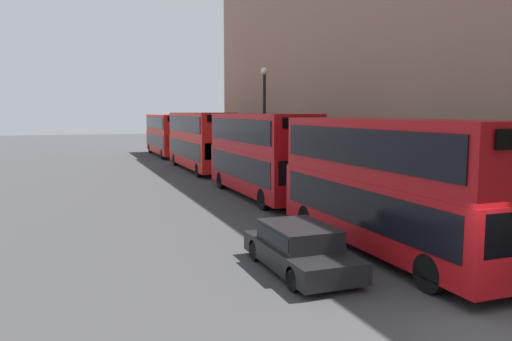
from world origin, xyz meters
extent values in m
plane|color=#38383A|center=(0.00, 0.00, 0.00)|extent=(200.00, 200.00, 0.00)
cube|color=#A80F14|center=(1.60, 6.04, 1.37)|extent=(2.55, 10.03, 2.04)
cube|color=#A80F14|center=(1.60, 6.04, 3.32)|extent=(2.50, 9.83, 1.86)
cube|color=black|center=(1.60, 6.04, 1.61)|extent=(2.59, 9.23, 1.14)
cube|color=black|center=(1.60, 6.04, 3.41)|extent=(2.59, 9.23, 1.12)
cylinder|color=black|center=(0.48, 2.62, 0.50)|extent=(0.30, 1.00, 1.00)
cylinder|color=black|center=(2.73, 2.62, 0.50)|extent=(0.30, 1.00, 1.00)
cylinder|color=black|center=(0.48, 9.45, 0.50)|extent=(0.30, 1.00, 1.00)
cylinder|color=black|center=(2.73, 9.45, 0.50)|extent=(0.30, 1.00, 1.00)
cube|color=#A80F14|center=(1.60, 17.37, 1.43)|extent=(2.55, 10.05, 2.16)
cube|color=#A80F14|center=(1.60, 17.37, 3.45)|extent=(2.50, 9.85, 1.88)
cube|color=black|center=(1.60, 17.37, 1.69)|extent=(2.59, 9.24, 1.21)
cube|color=black|center=(1.60, 17.37, 3.54)|extent=(2.59, 9.24, 1.13)
cube|color=black|center=(1.60, 12.38, 1.86)|extent=(2.17, 0.06, 1.08)
cube|color=black|center=(1.60, 12.38, 4.01)|extent=(1.78, 0.06, 0.45)
cylinder|color=black|center=(0.48, 13.95, 0.50)|extent=(0.30, 1.00, 1.00)
cylinder|color=black|center=(2.73, 13.95, 0.50)|extent=(0.30, 1.00, 1.00)
cylinder|color=black|center=(0.48, 20.80, 0.50)|extent=(0.30, 1.00, 1.00)
cylinder|color=black|center=(2.73, 20.80, 0.50)|extent=(0.30, 1.00, 1.00)
cube|color=red|center=(1.60, 30.41, 1.45)|extent=(2.55, 11.37, 2.19)
cube|color=red|center=(1.60, 30.41, 3.49)|extent=(2.50, 11.14, 1.90)
cube|color=black|center=(1.60, 30.41, 1.71)|extent=(2.59, 10.46, 1.23)
cube|color=black|center=(1.60, 30.41, 3.59)|extent=(2.59, 10.46, 1.14)
cube|color=black|center=(1.60, 24.76, 1.88)|extent=(2.17, 0.06, 1.10)
cube|color=black|center=(1.60, 24.76, 4.06)|extent=(1.78, 0.06, 0.46)
cylinder|color=black|center=(0.48, 26.33, 0.50)|extent=(0.30, 1.00, 1.00)
cylinder|color=black|center=(2.73, 26.33, 0.50)|extent=(0.30, 1.00, 1.00)
cylinder|color=black|center=(0.48, 34.50, 0.50)|extent=(0.30, 1.00, 1.00)
cylinder|color=black|center=(2.73, 34.50, 0.50)|extent=(0.30, 1.00, 1.00)
cube|color=red|center=(1.60, 44.39, 1.40)|extent=(2.55, 11.18, 2.10)
cube|color=red|center=(1.60, 44.39, 3.34)|extent=(2.50, 10.96, 1.78)
cube|color=black|center=(1.60, 44.39, 1.65)|extent=(2.59, 10.29, 1.17)
cube|color=black|center=(1.60, 44.39, 3.42)|extent=(2.59, 10.29, 1.07)
cube|color=black|center=(1.60, 38.83, 1.82)|extent=(2.17, 0.06, 1.05)
cube|color=black|center=(1.60, 38.83, 3.87)|extent=(1.78, 0.06, 0.43)
cylinder|color=black|center=(0.48, 40.40, 0.50)|extent=(0.30, 1.00, 1.00)
cylinder|color=black|center=(2.73, 40.40, 0.50)|extent=(0.30, 1.00, 1.00)
cylinder|color=black|center=(0.48, 48.38, 0.50)|extent=(0.30, 1.00, 1.00)
cylinder|color=black|center=(2.73, 48.38, 0.50)|extent=(0.30, 1.00, 1.00)
cube|color=black|center=(-1.80, 5.29, 0.47)|extent=(1.86, 4.35, 0.57)
cube|color=black|center=(-1.80, 5.39, 1.03)|extent=(1.64, 2.39, 0.55)
cube|color=black|center=(-1.80, 5.39, 1.06)|extent=(1.67, 2.27, 0.35)
cylinder|color=black|center=(-2.62, 3.89, 0.32)|extent=(0.22, 0.64, 0.64)
cylinder|color=black|center=(-0.98, 3.89, 0.32)|extent=(0.22, 0.64, 0.64)
cylinder|color=black|center=(-2.62, 6.68, 0.32)|extent=(0.22, 0.64, 0.64)
cylinder|color=black|center=(-0.98, 6.68, 0.32)|extent=(0.22, 0.64, 0.64)
cylinder|color=black|center=(3.42, 21.42, 3.36)|extent=(0.18, 0.18, 6.72)
sphere|color=beige|center=(3.42, 21.42, 6.94)|extent=(0.44, 0.44, 0.44)
camera|label=1|loc=(-7.73, -7.05, 4.45)|focal=35.00mm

